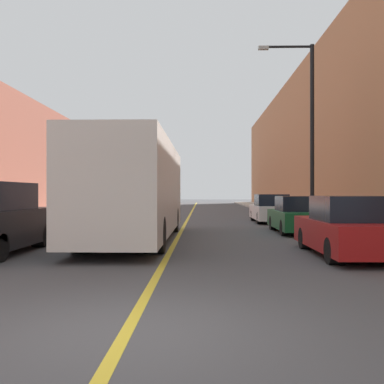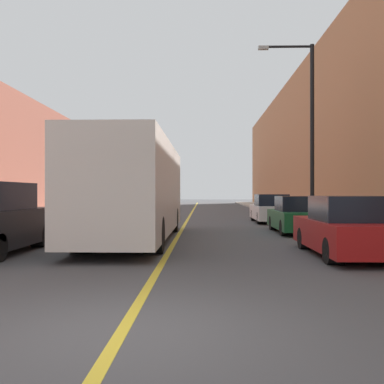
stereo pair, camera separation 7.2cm
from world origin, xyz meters
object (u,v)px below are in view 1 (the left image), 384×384
Objects in this scene: bus at (137,189)px; car_right_far at (271,210)px; car_right_near at (348,229)px; car_right_mid at (298,216)px; street_lamp_right at (308,122)px.

bus reaches higher than car_right_far.
bus is 2.36× the size of car_right_near.
bus is at bearing -154.13° from car_right_mid.
car_right_near is at bearing -97.64° from street_lamp_right.
car_right_near is at bearing -31.43° from bus.
car_right_far is at bearing 57.30° from bus.
street_lamp_right reaches higher than car_right_mid.
car_right_mid is at bearing 89.06° from car_right_near.
street_lamp_right reaches higher than bus.
bus is 7.12m from car_right_near.
car_right_far is (-0.12, 6.38, 0.02)m from car_right_mid.
street_lamp_right is (1.39, 10.35, 4.36)m from car_right_near.
street_lamp_right is at bearing 71.00° from car_right_mid.
car_right_near is at bearing -90.94° from car_right_mid.
bus is at bearing -137.89° from street_lamp_right.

